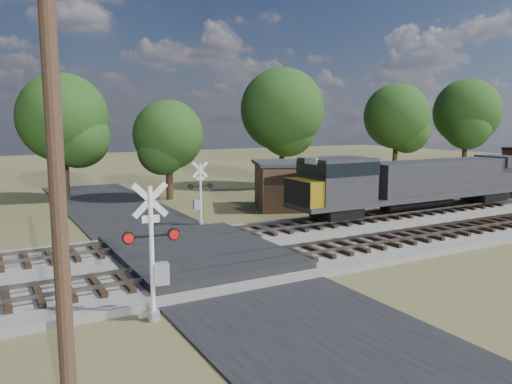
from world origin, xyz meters
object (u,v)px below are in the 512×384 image
crossing_signal_near (155,264)px  utility_pole (57,179)px  equipment_shed (289,185)px  crossing_signal_far (199,199)px

crossing_signal_near → utility_pole: utility_pole is taller
equipment_shed → crossing_signal_far: bearing=-140.7°
utility_pole → crossing_signal_near: bearing=59.7°
crossing_signal_far → utility_pole: 20.42m
crossing_signal_far → equipment_shed: crossing_signal_far is taller
crossing_signal_far → utility_pole: utility_pole is taller
crossing_signal_near → equipment_shed: crossing_signal_near is taller
crossing_signal_near → equipment_shed: size_ratio=0.69×
crossing_signal_near → utility_pole: (-3.36, -4.50, 3.38)m
utility_pole → equipment_shed: (18.44, 19.88, -3.52)m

